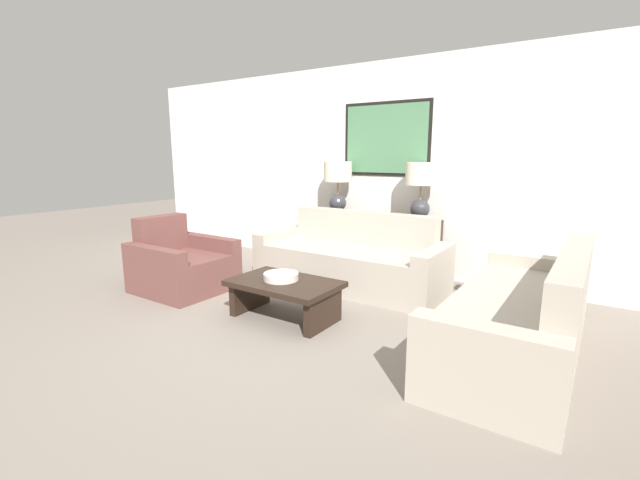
# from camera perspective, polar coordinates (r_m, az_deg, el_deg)

# --- Properties ---
(ground_plane) EXTENTS (20.00, 20.00, 0.00)m
(ground_plane) POSITION_cam_1_polar(r_m,az_deg,el_deg) (3.95, -6.63, -11.22)
(ground_plane) COLOR slate
(back_wall) EXTENTS (8.48, 0.12, 2.65)m
(back_wall) POSITION_cam_1_polar(r_m,az_deg,el_deg) (5.64, 8.92, 9.38)
(back_wall) COLOR silver
(back_wall) RESTS_ON ground_plane
(console_table) EXTENTS (1.60, 0.40, 0.74)m
(console_table) POSITION_cam_1_polar(r_m,az_deg,el_deg) (5.51, 7.39, -0.70)
(console_table) COLOR #332319
(console_table) RESTS_ON ground_plane
(table_lamp_left) EXTENTS (0.37, 0.37, 0.68)m
(table_lamp_left) POSITION_cam_1_polar(r_m,az_deg,el_deg) (5.68, 2.40, 7.95)
(table_lamp_left) COLOR #333338
(table_lamp_left) RESTS_ON console_table
(table_lamp_right) EXTENTS (0.37, 0.37, 0.68)m
(table_lamp_right) POSITION_cam_1_polar(r_m,az_deg,el_deg) (5.17, 13.33, 7.33)
(table_lamp_right) COLOR #333338
(table_lamp_right) RESTS_ON console_table
(couch_by_back_wall) EXTENTS (2.19, 0.86, 0.84)m
(couch_by_back_wall) POSITION_cam_1_polar(r_m,az_deg,el_deg) (4.98, 4.08, -2.87)
(couch_by_back_wall) COLOR #ADA393
(couch_by_back_wall) RESTS_ON ground_plane
(couch_by_side) EXTENTS (0.86, 2.19, 0.84)m
(couch_by_side) POSITION_cam_1_polar(r_m,az_deg,el_deg) (3.62, 25.30, -9.46)
(couch_by_side) COLOR #ADA393
(couch_by_side) RESTS_ON ground_plane
(coffee_table) EXTENTS (1.00, 0.63, 0.36)m
(coffee_table) POSITION_cam_1_polar(r_m,az_deg,el_deg) (4.01, -4.76, -6.81)
(coffee_table) COLOR black
(coffee_table) RESTS_ON ground_plane
(decorative_bowl) EXTENTS (0.33, 0.33, 0.06)m
(decorative_bowl) POSITION_cam_1_polar(r_m,az_deg,el_deg) (4.01, -5.23, -4.86)
(decorative_bowl) COLOR beige
(decorative_bowl) RESTS_ON coffee_table
(armchair_near_back_wall) EXTENTS (0.93, 0.89, 0.82)m
(armchair_near_back_wall) POSITION_cam_1_polar(r_m,az_deg,el_deg) (5.08, -17.96, -3.31)
(armchair_near_back_wall) COLOR brown
(armchair_near_back_wall) RESTS_ON ground_plane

